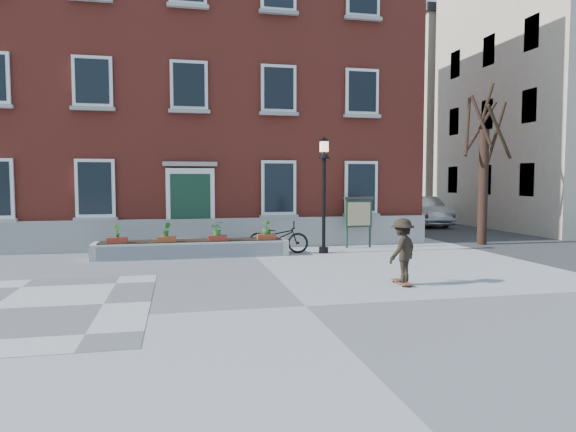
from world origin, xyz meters
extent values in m
plane|color=#98989B|center=(0.00, 0.00, 0.00)|extent=(100.00, 100.00, 0.00)
imported|color=black|center=(0.86, 7.34, 0.54)|extent=(2.18, 1.20, 1.09)
imported|color=#ACAFB1|center=(10.61, 16.12, 0.79)|extent=(2.05, 4.92, 1.58)
cube|color=#993629|center=(-2.00, 14.00, 6.00)|extent=(18.00, 10.00, 12.00)
cube|color=gray|center=(-2.00, 8.88, 0.55)|extent=(18.00, 0.24, 1.10)
cube|color=gray|center=(-2.00, 8.75, 0.10)|extent=(2.60, 0.80, 0.20)
cube|color=#A8A8A2|center=(-2.00, 8.90, 0.30)|extent=(2.20, 0.50, 0.20)
cube|color=white|center=(-2.00, 8.92, 1.65)|extent=(1.70, 0.12, 2.50)
cube|color=#133422|center=(-2.00, 8.87, 1.55)|extent=(1.40, 0.06, 2.30)
cube|color=#989793|center=(-2.00, 8.88, 3.05)|extent=(1.90, 0.25, 0.15)
cube|color=white|center=(-5.20, 8.90, 2.20)|extent=(1.30, 0.10, 2.00)
cube|color=black|center=(-5.20, 8.85, 2.20)|extent=(1.08, 0.04, 1.78)
cube|color=#9A9B96|center=(-5.20, 8.84, 1.14)|extent=(1.44, 0.20, 0.12)
cube|color=silver|center=(-5.20, 8.90, 5.80)|extent=(1.30, 0.10, 1.70)
cube|color=black|center=(-5.20, 8.85, 5.80)|extent=(1.08, 0.04, 1.48)
cube|color=gray|center=(-5.20, 8.84, 4.89)|extent=(1.44, 0.20, 0.12)
cube|color=silver|center=(-2.00, 8.90, 5.80)|extent=(1.30, 0.10, 1.70)
cube|color=black|center=(-2.00, 8.85, 5.80)|extent=(1.08, 0.04, 1.48)
cube|color=#9A9A95|center=(-2.00, 8.84, 4.89)|extent=(1.44, 0.20, 0.12)
cube|color=#A9A9A4|center=(-2.00, 8.84, 8.49)|extent=(1.44, 0.20, 0.12)
cube|color=silver|center=(1.20, 8.90, 2.20)|extent=(1.30, 0.10, 2.00)
cube|color=black|center=(1.20, 8.85, 2.20)|extent=(1.08, 0.04, 1.78)
cube|color=gray|center=(1.20, 8.84, 1.14)|extent=(1.44, 0.20, 0.12)
cube|color=silver|center=(1.20, 8.90, 5.80)|extent=(1.30, 0.10, 1.70)
cube|color=black|center=(1.20, 8.85, 5.80)|extent=(1.08, 0.04, 1.48)
cube|color=gray|center=(1.20, 8.84, 4.89)|extent=(1.44, 0.20, 0.12)
cube|color=gray|center=(1.20, 8.84, 8.49)|extent=(1.44, 0.20, 0.12)
cube|color=white|center=(4.40, 8.90, 2.20)|extent=(1.30, 0.10, 2.00)
cube|color=black|center=(4.40, 8.85, 2.20)|extent=(1.08, 0.04, 1.78)
cube|color=gray|center=(4.40, 8.84, 1.14)|extent=(1.44, 0.20, 0.12)
cube|color=white|center=(4.40, 8.90, 5.80)|extent=(1.30, 0.10, 1.70)
cube|color=black|center=(4.40, 8.85, 5.80)|extent=(1.08, 0.04, 1.48)
cube|color=#A8A8A3|center=(4.40, 8.84, 4.89)|extent=(1.44, 0.20, 0.12)
cube|color=#9F9F9A|center=(4.40, 8.84, 8.49)|extent=(1.44, 0.20, 0.12)
cube|color=#BBBBB6|center=(-2.00, 7.20, 0.25)|extent=(6.20, 1.10, 0.50)
cube|color=#B1B1B1|center=(-2.00, 6.64, 0.25)|extent=(5.80, 0.02, 0.40)
cube|color=black|center=(-2.00, 7.20, 0.50)|extent=(5.80, 0.90, 0.06)
cube|color=maroon|center=(-4.30, 6.95, 0.60)|extent=(0.60, 0.25, 0.20)
imported|color=#27601D|center=(-4.30, 6.95, 0.92)|extent=(0.24, 0.24, 0.45)
cube|color=brown|center=(-2.80, 6.95, 0.60)|extent=(0.60, 0.25, 0.20)
imported|color=#245D1B|center=(-2.80, 6.95, 0.92)|extent=(0.25, 0.25, 0.45)
cube|color=maroon|center=(-1.20, 6.95, 0.60)|extent=(0.60, 0.25, 0.20)
imported|color=#27681F|center=(-1.20, 6.95, 0.92)|extent=(0.40, 0.40, 0.45)
cube|color=brown|center=(0.40, 6.95, 0.60)|extent=(0.60, 0.25, 0.20)
imported|color=#255E1C|center=(0.40, 6.95, 0.92)|extent=(0.25, 0.25, 0.45)
cylinder|color=#301E15|center=(9.00, 8.00, 2.20)|extent=(0.36, 0.36, 4.40)
cylinder|color=#312216|center=(9.51, 8.00, 4.29)|extent=(0.12, 1.12, 2.23)
cylinder|color=#321F16|center=(9.17, 8.52, 4.55)|extent=(1.18, 0.49, 1.97)
cylinder|color=black|center=(8.51, 8.36, 4.55)|extent=(0.88, 1.14, 2.35)
cylinder|color=black|center=(8.70, 7.78, 4.73)|extent=(0.60, 0.77, 1.90)
cylinder|color=black|center=(9.20, 7.37, 4.24)|extent=(1.39, 0.55, 1.95)
cylinder|color=black|center=(9.16, 8.13, 5.37)|extent=(0.43, 0.48, 1.58)
cube|color=#3C3D3F|center=(12.00, 18.00, 0.00)|extent=(8.00, 36.00, 0.01)
cube|color=#C2B59C|center=(18.00, 14.00, 7.00)|extent=(10.00, 11.00, 14.00)
cube|color=beige|center=(18.00, 26.00, 6.50)|extent=(10.00, 11.00, 13.00)
cube|color=#3C3634|center=(18.00, 26.00, 13.25)|extent=(10.40, 11.40, 0.50)
cube|color=black|center=(13.04, 10.80, 2.50)|extent=(0.08, 1.00, 1.50)
cube|color=black|center=(13.04, 14.00, 2.50)|extent=(0.08, 1.00, 1.50)
cube|color=black|center=(13.04, 17.20, 2.50)|extent=(0.08, 1.00, 1.50)
cube|color=black|center=(13.04, 10.80, 5.80)|extent=(0.08, 1.00, 1.50)
cube|color=black|center=(13.04, 14.00, 5.80)|extent=(0.08, 1.00, 1.50)
cube|color=black|center=(13.04, 17.20, 5.80)|extent=(0.08, 1.00, 1.50)
cube|color=black|center=(13.04, 10.80, 9.00)|extent=(0.08, 1.00, 1.50)
cube|color=black|center=(13.04, 14.00, 9.00)|extent=(0.08, 1.00, 1.50)
cube|color=black|center=(13.04, 17.20, 9.00)|extent=(0.08, 1.00, 1.50)
cylinder|color=black|center=(2.39, 7.05, 0.10)|extent=(0.32, 0.32, 0.20)
cylinder|color=black|center=(2.39, 7.05, 1.60)|extent=(0.12, 0.12, 3.20)
cone|color=black|center=(2.39, 7.05, 3.35)|extent=(0.40, 0.40, 0.30)
cube|color=#F8E6B7|center=(2.39, 7.05, 3.60)|extent=(0.24, 0.24, 0.34)
cone|color=black|center=(2.39, 7.05, 3.85)|extent=(0.40, 0.40, 0.16)
cylinder|color=#1A3426|center=(3.58, 8.12, 0.90)|extent=(0.08, 0.08, 1.80)
cylinder|color=#193326|center=(4.48, 8.12, 0.90)|extent=(0.08, 0.08, 1.80)
cube|color=#1A3422|center=(4.03, 8.12, 1.25)|extent=(1.00, 0.10, 1.00)
cube|color=beige|center=(4.03, 8.06, 1.25)|extent=(0.85, 0.02, 0.85)
cube|color=#383330|center=(4.03, 8.12, 1.82)|extent=(1.10, 0.16, 0.10)
cube|color=brown|center=(2.74, 1.55, 0.06)|extent=(0.22, 0.78, 0.03)
cylinder|color=black|center=(2.65, 1.27, 0.03)|extent=(0.03, 0.05, 0.05)
cylinder|color=black|center=(2.83, 1.27, 0.03)|extent=(0.03, 0.05, 0.05)
cylinder|color=black|center=(2.65, 1.83, 0.03)|extent=(0.03, 0.05, 0.05)
cylinder|color=black|center=(2.83, 1.83, 0.03)|extent=(0.03, 0.05, 0.05)
imported|color=black|center=(2.74, 1.55, 0.83)|extent=(1.11, 1.02, 1.50)
camera|label=1|loc=(-2.42, -9.65, 2.48)|focal=32.00mm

